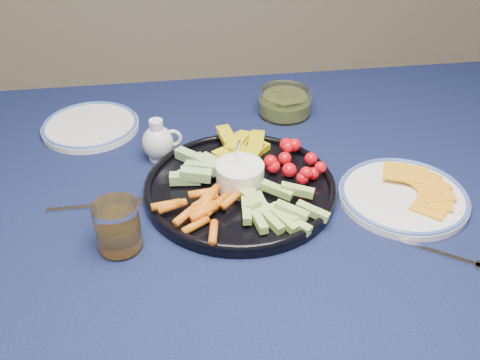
{
  "coord_description": "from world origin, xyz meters",
  "views": [
    {
      "loc": [
        -0.19,
        -0.87,
        1.4
      ],
      "look_at": [
        -0.07,
        -0.02,
        0.78
      ],
      "focal_mm": 40.0,
      "sensor_mm": 36.0,
      "label": 1
    }
  ],
  "objects": [
    {
      "name": "fork_right",
      "position": [
        0.28,
        -0.26,
        0.75
      ],
      "size": [
        0.14,
        0.11,
        0.0
      ],
      "color": "silver",
      "rests_on": "dining_table"
    },
    {
      "name": "cheese_plate",
      "position": [
        0.25,
        -0.08,
        0.76
      ],
      "size": [
        0.25,
        0.25,
        0.03
      ],
      "color": "white",
      "rests_on": "dining_table"
    },
    {
      "name": "pickle_bowl",
      "position": [
        0.09,
        0.3,
        0.77
      ],
      "size": [
        0.13,
        0.13,
        0.06
      ],
      "color": "white",
      "rests_on": "dining_table"
    },
    {
      "name": "juice_tumbler",
      "position": [
        -0.3,
        -0.14,
        0.79
      ],
      "size": [
        0.08,
        0.08,
        0.09
      ],
      "color": "white",
      "rests_on": "dining_table"
    },
    {
      "name": "fork_left",
      "position": [
        -0.34,
        -0.02,
        0.75
      ],
      "size": [
        0.18,
        0.02,
        0.0
      ],
      "color": "silver",
      "rests_on": "dining_table"
    },
    {
      "name": "creamer_pitcher",
      "position": [
        -0.22,
        0.14,
        0.79
      ],
      "size": [
        0.09,
        0.07,
        0.09
      ],
      "color": "silver",
      "rests_on": "dining_table"
    },
    {
      "name": "crudite_platter",
      "position": [
        -0.07,
        -0.02,
        0.77
      ],
      "size": [
        0.38,
        0.38,
        0.12
      ],
      "color": "black",
      "rests_on": "dining_table"
    },
    {
      "name": "dining_table",
      "position": [
        0.0,
        0.0,
        0.66
      ],
      "size": [
        1.67,
        1.07,
        0.75
      ],
      "color": "#482F18",
      "rests_on": "ground"
    },
    {
      "name": "side_plate_extra",
      "position": [
        -0.38,
        0.29,
        0.76
      ],
      "size": [
        0.23,
        0.23,
        0.02
      ],
      "color": "white",
      "rests_on": "dining_table"
    }
  ]
}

